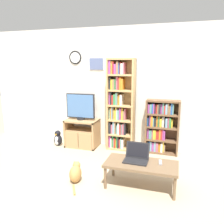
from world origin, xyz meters
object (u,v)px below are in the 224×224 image
tv_stand (82,133)px  laptop (136,156)px  remote_near_laptop (160,162)px  bookshelf_tall (119,106)px  coffee_table (141,166)px  television (81,107)px  bookshelf_short (160,126)px  penguin_figurine (58,139)px  cat (76,173)px

tv_stand → laptop: bearing=-39.7°
tv_stand → remote_near_laptop: tv_stand is taller
tv_stand → bookshelf_tall: (0.83, 0.12, 0.64)m
coffee_table → tv_stand: bearing=140.2°
television → laptop: size_ratio=1.78×
tv_stand → bookshelf_tall: size_ratio=0.37×
television → coffee_table: (1.58, -1.31, -0.57)m
television → bookshelf_short: television is taller
penguin_figurine → coffee_table: bearing=-29.1°
penguin_figurine → television: bearing=14.6°
tv_stand → coffee_table: (1.55, -1.29, 0.03)m
television → coffee_table: 2.13m
bookshelf_short → tv_stand: bearing=-175.4°
bookshelf_tall → laptop: bookshelf_tall is taller
coffee_table → penguin_figurine: bearing=150.9°
tv_stand → cat: size_ratio=1.41×
bookshelf_tall → coffee_table: bookshelf_tall is taller
laptop → cat: 1.00m
tv_stand → cat: (0.55, -1.45, -0.17)m
penguin_figurine → bookshelf_tall: bearing=9.8°
television → bookshelf_tall: bearing=6.8°
coffee_table → television: bearing=140.3°
bookshelf_tall → remote_near_laptop: (0.99, -1.33, -0.56)m
bookshelf_short → penguin_figurine: bookshelf_short is taller
laptop → remote_near_laptop: laptop is taller
coffee_table → laptop: 0.16m
tv_stand → laptop: 1.91m
tv_stand → bookshelf_tall: bookshelf_tall is taller
remote_near_laptop → penguin_figurine: (-2.38, 1.09, -0.23)m
cat → bookshelf_short: bearing=45.1°
television → remote_near_laptop: television is taller
bookshelf_short → coffee_table: (-0.16, -1.43, -0.23)m
coffee_table → laptop: size_ratio=2.92×
television → laptop: 1.99m
laptop → bookshelf_short: bearing=81.0°
television → tv_stand: bearing=-30.9°
television → coffee_table: television is taller
tv_stand → cat: bearing=-69.3°
penguin_figurine → tv_stand: bearing=12.5°
television → cat: bearing=-68.6°
penguin_figurine → remote_near_laptop: bearing=-24.5°
laptop → penguin_figurine: bearing=152.6°
bookshelf_tall → bookshelf_short: bookshelf_tall is taller
cat → penguin_figurine: bearing=121.1°
television → remote_near_laptop: size_ratio=3.98×
bookshelf_tall → cat: size_ratio=3.86×
cat → tv_stand: bearing=102.1°
bookshelf_short → penguin_figurine: (-2.26, -0.26, -0.41)m
bookshelf_tall → tv_stand: bearing=-172.0°
bookshelf_short → television: bearing=-175.9°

